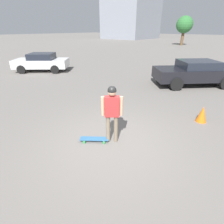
# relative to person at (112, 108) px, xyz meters

# --- Properties ---
(ground_plane) EXTENTS (220.00, 220.00, 0.00)m
(ground_plane) POSITION_rel_person_xyz_m (0.00, 0.00, -1.09)
(ground_plane) COLOR slate
(person) EXTENTS (0.42, 0.49, 1.74)m
(person) POSITION_rel_person_xyz_m (0.00, 0.00, 0.00)
(person) COLOR #7A6B56
(person) RESTS_ON ground_plane
(skateboard) EXTENTS (0.71, 0.83, 0.09)m
(skateboard) POSITION_rel_person_xyz_m (0.35, -0.40, -1.02)
(skateboard) COLOR #336693
(skateboard) RESTS_ON ground_plane
(car_parked_near) EXTENTS (4.53, 4.61, 1.44)m
(car_parked_near) POSITION_rel_person_xyz_m (-7.61, 0.05, -0.32)
(car_parked_near) COLOR black
(car_parked_near) RESTS_ON ground_plane
(car_parked_far) EXTENTS (3.97, 4.24, 1.37)m
(car_parked_far) POSITION_rel_person_xyz_m (-3.91, -10.43, -0.38)
(car_parked_far) COLOR silver
(car_parked_far) RESTS_ON ground_plane
(tree_distant) EXTENTS (3.12, 3.12, 5.32)m
(tree_distant) POSITION_rel_person_xyz_m (-34.59, -10.39, 2.60)
(tree_distant) COLOR brown
(tree_distant) RESTS_ON ground_plane
(traffic_cone) EXTENTS (0.37, 0.37, 0.59)m
(traffic_cone) POSITION_rel_person_xyz_m (-3.04, 1.73, -0.80)
(traffic_cone) COLOR orange
(traffic_cone) RESTS_ON ground_plane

